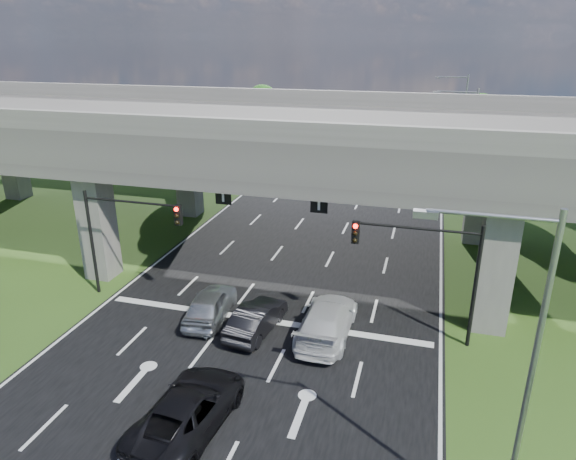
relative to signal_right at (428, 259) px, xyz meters
The scene contains 19 objects.
ground 9.71m from the signal_right, 153.26° to the right, with size 160.00×160.00×0.00m, color #2D4817.
road 10.74m from the signal_right, 142.25° to the left, with size 18.00×120.00×0.03m, color black.
overpass 11.84m from the signal_right, 134.16° to the left, with size 80.00×15.00×10.00m.
warehouse 45.97m from the signal_right, 137.44° to the left, with size 20.00×10.00×4.00m, color #9E9E99.
signal_right is the anchor object (origin of this frame).
signal_left 15.65m from the signal_right, behind, with size 5.76×0.54×6.00m.
streetlight_near 10.33m from the signal_right, 77.12° to the right, with size 3.38×0.25×10.00m.
streetlight_far 20.25m from the signal_right, 83.53° to the left, with size 3.38×0.25×10.00m.
streetlight_beyond 36.17m from the signal_right, 86.39° to the left, with size 3.38×0.25×10.00m.
tree_left_near 31.01m from the signal_right, 134.63° to the left, with size 4.50×4.50×7.80m.
tree_left_mid 38.96m from the signal_right, 129.50° to the left, with size 3.91×3.90×6.76m.
tree_left_far 43.37m from the signal_right, 118.63° to the left, with size 4.80×4.80×8.32m.
tree_right_near 24.62m from the signal_right, 77.76° to the left, with size 4.20×4.20×7.28m.
tree_right_mid 33.10m from the signal_right, 75.62° to the left, with size 3.91×3.90×6.76m.
tree_right_far 40.29m from the signal_right, 83.99° to the left, with size 4.50×4.50×7.80m.
car_silver 11.02m from the signal_right, behind, with size 1.86×4.63×1.58m, color silver.
car_dark 8.62m from the signal_right, 168.72° to the right, with size 1.54×4.42×1.45m, color black.
car_white 5.58m from the signal_right, 167.87° to the right, with size 2.33×5.73×1.66m, color silver.
car_trailing 12.13m from the signal_right, 133.46° to the right, with size 2.58×5.61×1.56m, color black.
Camera 1 is at (7.47, -18.23, 13.63)m, focal length 32.00 mm.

